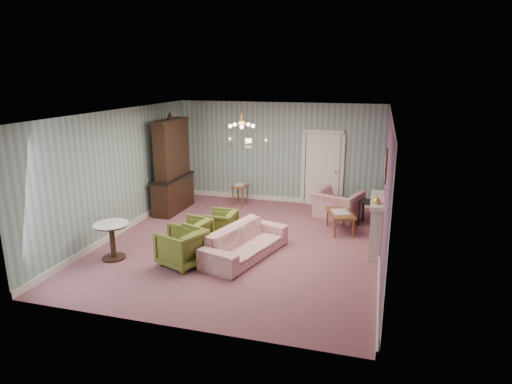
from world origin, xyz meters
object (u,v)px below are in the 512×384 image
(olive_chair_a, at_px, (182,246))
(pedestal_table, at_px, (113,241))
(olive_chair_c, at_px, (220,223))
(coffee_table, at_px, (340,222))
(fireplace, at_px, (376,224))
(sofa_chintz, at_px, (245,237))
(dresser, at_px, (172,163))
(olive_chair_b, at_px, (191,233))
(wingback_chair, at_px, (337,200))
(side_table_black, at_px, (368,213))

(olive_chair_a, bearing_deg, pedestal_table, -64.66)
(olive_chair_c, bearing_deg, olive_chair_a, -7.03)
(coffee_table, distance_m, pedestal_table, 5.21)
(fireplace, bearing_deg, sofa_chintz, -157.15)
(sofa_chintz, relative_size, dresser, 0.82)
(pedestal_table, bearing_deg, olive_chair_b, 34.55)
(olive_chair_a, distance_m, olive_chair_b, 0.83)
(sofa_chintz, height_order, pedestal_table, sofa_chintz)
(wingback_chair, height_order, side_table_black, wingback_chair)
(olive_chair_b, distance_m, side_table_black, 4.47)
(sofa_chintz, distance_m, side_table_black, 3.58)
(wingback_chair, distance_m, pedestal_table, 5.66)
(olive_chair_a, xyz_separation_m, fireplace, (3.66, 1.83, 0.17))
(side_table_black, relative_size, pedestal_table, 0.82)
(sofa_chintz, height_order, dresser, dresser)
(olive_chair_c, relative_size, coffee_table, 0.72)
(fireplace, height_order, pedestal_table, fireplace)
(coffee_table, bearing_deg, olive_chair_b, -146.49)
(olive_chair_a, distance_m, fireplace, 4.10)
(olive_chair_a, height_order, fireplace, fireplace)
(olive_chair_a, xyz_separation_m, pedestal_table, (-1.50, -0.10, -0.02))
(dresser, xyz_separation_m, coffee_table, (4.59, -0.43, -1.09))
(sofa_chintz, bearing_deg, pedestal_table, 124.48)
(side_table_black, bearing_deg, olive_chair_b, -144.18)
(olive_chair_b, height_order, coffee_table, olive_chair_b)
(dresser, xyz_separation_m, fireplace, (5.42, -1.39, -0.76))
(olive_chair_b, relative_size, coffee_table, 0.77)
(sofa_chintz, bearing_deg, wingback_chair, -11.62)
(olive_chair_a, bearing_deg, wingback_chair, 165.71)
(wingback_chair, distance_m, side_table_black, 0.86)
(olive_chair_a, relative_size, pedestal_table, 1.06)
(dresser, bearing_deg, coffee_table, -3.87)
(fireplace, bearing_deg, olive_chair_c, -177.05)
(dresser, xyz_separation_m, side_table_black, (5.21, 0.21, -1.02))
(sofa_chintz, height_order, coffee_table, sofa_chintz)
(olive_chair_a, bearing_deg, olive_chair_b, -146.81)
(olive_chair_c, height_order, fireplace, fireplace)
(olive_chair_b, height_order, wingback_chair, wingback_chair)
(dresser, relative_size, side_table_black, 4.25)
(olive_chair_c, height_order, wingback_chair, wingback_chair)
(olive_chair_c, xyz_separation_m, dresser, (-1.96, 1.57, 0.99))
(dresser, bearing_deg, olive_chair_b, -55.17)
(olive_chair_c, height_order, side_table_black, olive_chair_c)
(olive_chair_b, distance_m, wingback_chair, 4.07)
(sofa_chintz, xyz_separation_m, pedestal_table, (-2.58, -0.84, -0.04))
(dresser, bearing_deg, pedestal_table, -84.06)
(pedestal_table, bearing_deg, olive_chair_a, 3.99)
(olive_chair_a, height_order, sofa_chintz, sofa_chintz)
(olive_chair_b, bearing_deg, coffee_table, 135.86)
(pedestal_table, bearing_deg, coffee_table, 33.83)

